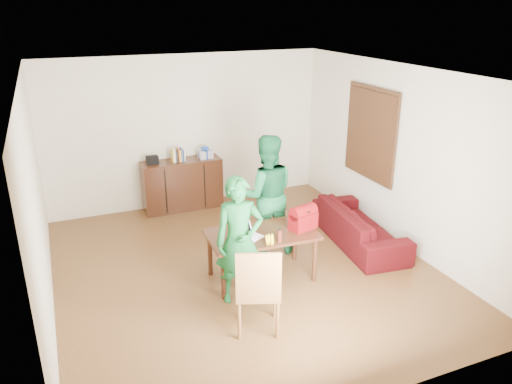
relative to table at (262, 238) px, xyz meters
name	(u,v)px	position (x,y,z in m)	size (l,w,h in m)	color
room	(240,178)	(-0.13, 0.43, 0.72)	(5.20, 5.70, 2.90)	#432410
table	(262,238)	(0.00, 0.00, 0.00)	(1.46, 0.86, 0.67)	black
chair	(258,305)	(-0.50, -1.03, -0.27)	(0.62, 0.61, 1.07)	brown
person_near	(239,241)	(-0.46, -0.36, 0.22)	(0.59, 0.39, 1.62)	#145A26
person_far	(266,194)	(0.38, 0.73, 0.31)	(0.87, 0.68, 1.79)	#155F32
laptop	(250,235)	(-0.20, -0.08, 0.12)	(0.37, 0.32, 0.22)	white
bananas	(270,243)	(-0.05, -0.35, 0.11)	(0.15, 0.10, 0.06)	gold
bottle	(280,235)	(0.11, -0.31, 0.17)	(0.06, 0.06, 0.18)	#551E13
red_bag	(303,220)	(0.56, -0.09, 0.21)	(0.36, 0.21, 0.26)	maroon
sofa	(359,225)	(1.81, 0.40, -0.30)	(1.95, 0.76, 0.57)	#360713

